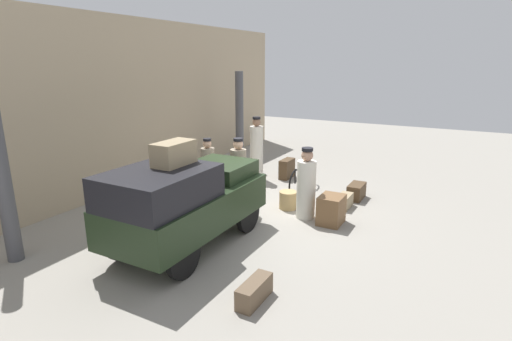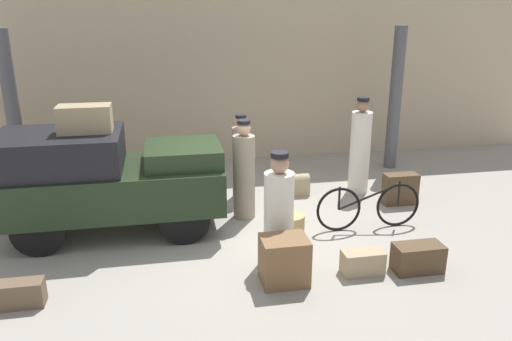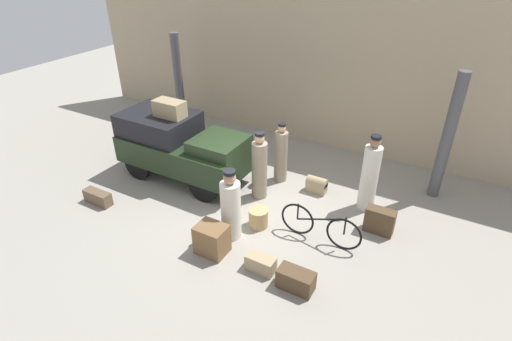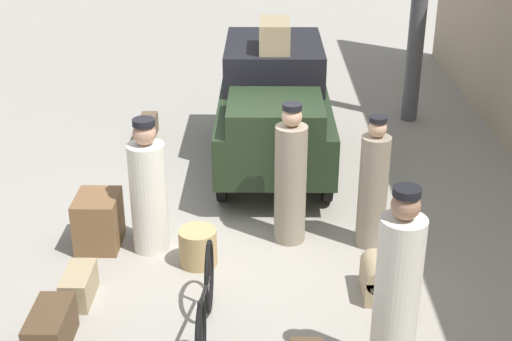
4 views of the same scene
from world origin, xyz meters
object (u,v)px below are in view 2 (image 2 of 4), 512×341
truck (106,177)px  suitcase_black_upright (284,260)px  porter_carrying_trunk (241,160)px  bicycle (369,207)px  wicker_basket (291,228)px  suitcase_small_leather (400,189)px  trunk_on_truck_roof (85,119)px  conductor_in_dark_uniform (279,213)px  porter_with_bicycle (244,174)px  trunk_large_brown (418,258)px  trunk_wicker_pale (363,262)px  trunk_barrel_dark (296,184)px  porter_standing_middle (360,149)px  suitcase_tan_flat (13,295)px

truck → suitcase_black_upright: bearing=-40.9°
porter_carrying_trunk → suitcase_black_upright: 3.16m
bicycle → wicker_basket: size_ratio=4.12×
porter_carrying_trunk → suitcase_black_upright: bearing=-89.0°
suitcase_small_leather → trunk_on_truck_roof: 5.53m
bicycle → conductor_in_dark_uniform: bearing=-155.7°
porter_with_bicycle → trunk_large_brown: (2.01, -2.26, -0.58)m
suitcase_black_upright → trunk_on_truck_roof: size_ratio=0.81×
porter_carrying_trunk → trunk_wicker_pale: size_ratio=2.82×
porter_with_bicycle → suitcase_small_leather: (2.88, 0.05, -0.49)m
trunk_wicker_pale → trunk_on_truck_roof: size_ratio=0.73×
trunk_wicker_pale → suitcase_black_upright: suitcase_black_upright is taller
porter_carrying_trunk → trunk_wicker_pale: 3.37m
wicker_basket → trunk_on_truck_roof: 3.50m
trunk_wicker_pale → trunk_barrel_dark: size_ratio=1.14×
wicker_basket → porter_standing_middle: (1.82, 1.84, 0.64)m
porter_carrying_trunk → conductor_in_dark_uniform: (0.12, -2.52, -0.01)m
conductor_in_dark_uniform → trunk_wicker_pale: conductor_in_dark_uniform is taller
suitcase_black_upright → trunk_on_truck_roof: 3.63m
truck → conductor_in_dark_uniform: 2.82m
wicker_basket → suitcase_tan_flat: wicker_basket is taller
wicker_basket → trunk_on_truck_roof: size_ratio=0.55×
trunk_barrel_dark → trunk_large_brown: bearing=-74.4°
porter_standing_middle → suitcase_small_leather: 1.07m
porter_standing_middle → trunk_on_truck_roof: trunk_on_truck_roof is taller
porter_with_bicycle → trunk_barrel_dark: porter_with_bicycle is taller
suitcase_black_upright → suitcase_tan_flat: bearing=179.0°
bicycle → trunk_wicker_pale: (-0.64, -1.34, -0.22)m
suitcase_small_leather → wicker_basket: bearing=-155.1°
suitcase_tan_flat → trunk_wicker_pale: bearing=-0.5°
bicycle → trunk_on_truck_roof: trunk_on_truck_roof is taller
porter_carrying_trunk → trunk_barrel_dark: (1.04, -0.08, -0.52)m
porter_carrying_trunk → suitcase_small_leather: bearing=-17.5°
porter_with_bicycle → trunk_barrel_dark: 1.53m
porter_standing_middle → suitcase_black_upright: size_ratio=2.96×
wicker_basket → porter_carrying_trunk: porter_carrying_trunk is taller
porter_with_bicycle → suitcase_black_upright: 2.26m
bicycle → suitcase_small_leather: (0.99, 0.89, -0.09)m
trunk_large_brown → suitcase_black_upright: suitcase_black_upright is taller
wicker_basket → trunk_barrel_dark: (0.59, 1.87, 0.00)m
truck → trunk_large_brown: truck is taller
suitcase_tan_flat → suitcase_black_upright: suitcase_black_upright is taller
truck → suitcase_black_upright: 3.18m
wicker_basket → suitcase_black_upright: suitcase_black_upright is taller
porter_with_bicycle → porter_standing_middle: 2.51m
wicker_basket → conductor_in_dark_uniform: (-0.33, -0.57, 0.51)m
suitcase_tan_flat → suitcase_black_upright: 3.32m
porter_with_bicycle → suitcase_small_leather: size_ratio=2.77×
trunk_wicker_pale → porter_with_bicycle: bearing=119.7°
truck → suitcase_black_upright: size_ratio=5.37×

